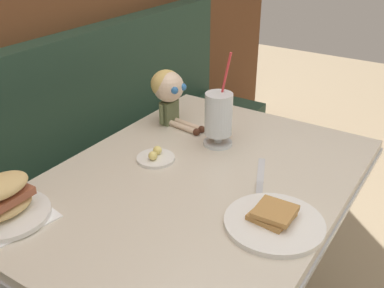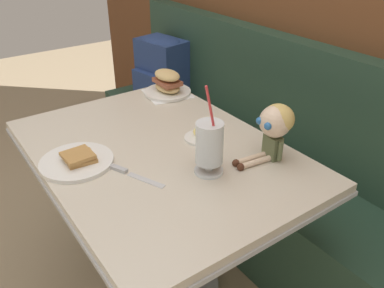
{
  "view_description": "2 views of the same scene",
  "coord_description": "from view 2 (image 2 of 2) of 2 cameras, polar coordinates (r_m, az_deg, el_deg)",
  "views": [
    {
      "loc": [
        -0.95,
        -0.42,
        1.44
      ],
      "look_at": [
        0.01,
        0.2,
        0.85
      ],
      "focal_mm": 42.36,
      "sensor_mm": 36.0,
      "label": 1
    },
    {
      "loc": [
        1.09,
        -0.44,
        1.47
      ],
      "look_at": [
        0.1,
        0.26,
        0.78
      ],
      "focal_mm": 37.32,
      "sensor_mm": 36.0,
      "label": 2
    }
  ],
  "objects": [
    {
      "name": "butter_saucer",
      "position": [
        1.51,
        1.18,
        1.04
      ],
      "size": [
        0.12,
        0.12,
        0.04
      ],
      "color": "white",
      "rests_on": "diner_table"
    },
    {
      "name": "seated_doll",
      "position": [
        1.37,
        11.77,
        2.77
      ],
      "size": [
        0.12,
        0.22,
        0.2
      ],
      "color": "#5B6642",
      "rests_on": "diner_table"
    },
    {
      "name": "diner_table",
      "position": [
        1.56,
        -4.46,
        -6.93
      ],
      "size": [
        1.11,
        0.81,
        0.74
      ],
      "color": "beige",
      "rests_on": "ground"
    },
    {
      "name": "booth_bench",
      "position": [
        2.02,
        11.25,
        -5.58
      ],
      "size": [
        2.6,
        0.48,
        1.0
      ],
      "color": "#233D2D",
      "rests_on": "ground"
    },
    {
      "name": "toast_plate",
      "position": [
        1.41,
        -16.08,
        -2.3
      ],
      "size": [
        0.25,
        0.25,
        0.04
      ],
      "color": "white",
      "rests_on": "diner_table"
    },
    {
      "name": "sandwich_plate",
      "position": [
        1.9,
        -3.53,
        8.45
      ],
      "size": [
        0.23,
        0.23,
        0.12
      ],
      "color": "white",
      "rests_on": "diner_table"
    },
    {
      "name": "milkshake_glass",
      "position": [
        1.27,
        2.5,
        -0.16
      ],
      "size": [
        0.1,
        0.1,
        0.31
      ],
      "color": "silver",
      "rests_on": "diner_table"
    },
    {
      "name": "backpack",
      "position": [
        2.53,
        -4.42,
        10.88
      ],
      "size": [
        0.33,
        0.29,
        0.41
      ],
      "color": "navy",
      "rests_on": "booth_bench"
    },
    {
      "name": "butter_knife",
      "position": [
        1.33,
        -9.64,
        -3.85
      ],
      "size": [
        0.22,
        0.11,
        0.01
      ],
      "color": "silver",
      "rests_on": "diner_table"
    }
  ]
}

